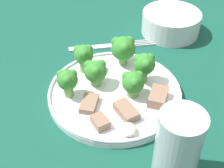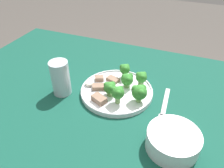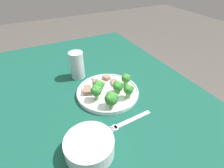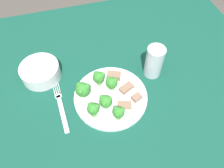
{
  "view_description": "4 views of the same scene",
  "coord_description": "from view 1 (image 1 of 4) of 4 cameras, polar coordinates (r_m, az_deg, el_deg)",
  "views": [
    {
      "loc": [
        0.47,
        -0.14,
        1.13
      ],
      "look_at": [
        0.03,
        -0.1,
        0.75
      ],
      "focal_mm": 50.0,
      "sensor_mm": 36.0,
      "label": 1
    },
    {
      "loc": [
        -0.18,
        0.48,
        1.21
      ],
      "look_at": [
        0.04,
        -0.07,
        0.77
      ],
      "focal_mm": 35.0,
      "sensor_mm": 36.0,
      "label": 2
    },
    {
      "loc": [
        -0.49,
        0.15,
        1.18
      ],
      "look_at": [
        0.04,
        -0.12,
        0.75
      ],
      "focal_mm": 28.0,
      "sensor_mm": 36.0,
      "label": 3
    },
    {
      "loc": [
        -0.08,
        -0.48,
        1.37
      ],
      "look_at": [
        0.04,
        -0.07,
        0.77
      ],
      "focal_mm": 35.0,
      "sensor_mm": 36.0,
      "label": 4
    }
  ],
  "objects": [
    {
      "name": "broccoli_floret_front_left",
      "position": [
        0.57,
        -8.15,
        0.68
      ],
      "size": [
        0.04,
        0.04,
        0.06
      ],
      "color": "#709E56",
      "rests_on": "dinner_plate"
    },
    {
      "name": "fork",
      "position": [
        0.74,
        -0.0,
        7.01
      ],
      "size": [
        0.03,
        0.21,
        0.0
      ],
      "color": "silver",
      "rests_on": "table"
    },
    {
      "name": "broccoli_floret_mid_cluster",
      "position": [
        0.65,
        2.08,
        6.6
      ],
      "size": [
        0.05,
        0.05,
        0.06
      ],
      "color": "#709E56",
      "rests_on": "dinner_plate"
    },
    {
      "name": "broccoli_floret_near_rim_left",
      "position": [
        0.6,
        5.96,
        3.58
      ],
      "size": [
        0.04,
        0.04,
        0.06
      ],
      "color": "#709E56",
      "rests_on": "dinner_plate"
    },
    {
      "name": "table",
      "position": [
        0.7,
        7.73,
        -5.54
      ],
      "size": [
        1.34,
        0.95,
        0.72
      ],
      "color": "#114738",
      "rests_on": "ground_plane"
    },
    {
      "name": "broccoli_floret_back_left",
      "position": [
        0.57,
        3.9,
        0.34
      ],
      "size": [
        0.04,
        0.04,
        0.05
      ],
      "color": "#709E56",
      "rests_on": "dinner_plate"
    },
    {
      "name": "dinner_plate",
      "position": [
        0.6,
        0.5,
        -1.61
      ],
      "size": [
        0.26,
        0.26,
        0.02
      ],
      "color": "white",
      "rests_on": "table"
    },
    {
      "name": "meat_slice_edge_slice",
      "position": [
        0.55,
        2.6,
        -4.95
      ],
      "size": [
        0.06,
        0.05,
        0.02
      ],
      "color": "#846651",
      "rests_on": "dinner_plate"
    },
    {
      "name": "broccoli_floret_center_left",
      "position": [
        0.63,
        -5.19,
        5.27
      ],
      "size": [
        0.04,
        0.04,
        0.06
      ],
      "color": "#709E56",
      "rests_on": "dinner_plate"
    },
    {
      "name": "drinking_glass",
      "position": [
        0.46,
        11.76,
        -11.91
      ],
      "size": [
        0.06,
        0.06,
        0.13
      ],
      "color": "#B2C1CC",
      "rests_on": "table"
    },
    {
      "name": "broccoli_floret_center_back",
      "position": [
        0.6,
        -3.05,
        2.43
      ],
      "size": [
        0.04,
        0.04,
        0.05
      ],
      "color": "#709E56",
      "rests_on": "dinner_plate"
    },
    {
      "name": "sauce_dollop",
      "position": [
        0.52,
        3.08,
        -8.31
      ],
      "size": [
        0.03,
        0.03,
        0.02
      ],
      "color": "silver",
      "rests_on": "dinner_plate"
    },
    {
      "name": "meat_slice_front_slice",
      "position": [
        0.53,
        -2.19,
        -6.94
      ],
      "size": [
        0.04,
        0.03,
        0.02
      ],
      "color": "#846651",
      "rests_on": "dinner_plate"
    },
    {
      "name": "meat_slice_rear_slice",
      "position": [
        0.57,
        -4.19,
        -3.59
      ],
      "size": [
        0.05,
        0.04,
        0.01
      ],
      "color": "#846651",
      "rests_on": "dinner_plate"
    },
    {
      "name": "meat_slice_middle_slice",
      "position": [
        0.58,
        8.44,
        -2.33
      ],
      "size": [
        0.06,
        0.05,
        0.02
      ],
      "color": "#846651",
      "rests_on": "dinner_plate"
    },
    {
      "name": "cream_bowl",
      "position": [
        0.8,
        10.7,
        10.86
      ],
      "size": [
        0.14,
        0.14,
        0.05
      ],
      "color": "silver",
      "rests_on": "table"
    }
  ]
}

